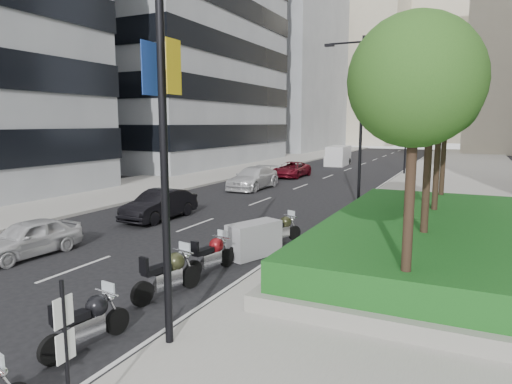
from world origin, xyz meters
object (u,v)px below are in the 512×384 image
Objects in this scene: lamp_post_1 at (358,114)px; motorcycle_3 at (169,274)px; car_b at (159,205)px; parking_sign at (66,353)px; motorcycle_2 at (88,321)px; car_c at (253,178)px; delivery_van at (338,156)px; car_d at (292,169)px; lamp_post_0 at (155,97)px; motorcycle_5 at (254,240)px; motorcycle_4 at (212,255)px; car_a at (28,238)px; lamp_post_2 at (405,118)px; motorcycle_6 at (282,229)px.

lamp_post_1 is 3.95× the size of motorcycle_3.
parking_sign is at bearing -56.05° from car_b.
lamp_post_1 is at bearing 41.83° from car_b.
car_c reaches higher than motorcycle_2.
car_c is 1.03× the size of delivery_van.
car_b is at bearing 51.79° from motorcycle_3.
motorcycle_3 is 27.84m from car_d.
parking_sign is 0.48× the size of car_c.
car_c reaches higher than car_d.
motorcycle_3 is at bearing 123.56° from lamp_post_0.
lamp_post_1 is 11.36m from motorcycle_5.
lamp_post_0 is 42.85m from delivery_van.
delivery_van is at bearing 89.37° from car_c.
delivery_van reaches higher than motorcycle_5.
motorcycle_2 is at bearing -167.58° from motorcycle_4.
delivery_van is (-6.68, 35.33, 0.37)m from motorcycle_5.
motorcycle_4 is at bearing -170.75° from motorcycle_5.
parking_sign reaches higher than car_b.
lamp_post_1 is at bearing 62.67° from car_a.
lamp_post_2 is at bearing 90.00° from lamp_post_0.
car_a is (-8.21, -13.67, -4.42)m from lamp_post_1.
car_c is at bearing -89.26° from car_d.
car_a is (-8.86, 6.33, -0.82)m from parking_sign.
delivery_van is (-6.86, 33.25, 0.43)m from motorcycle_6.
car_c is at bearing 110.07° from parking_sign.
lamp_post_2 reaches higher than car_d.
lamp_post_2 is at bearing 7.69° from motorcycle_4.
lamp_post_2 is 4.19× the size of motorcycle_5.
motorcycle_2 is at bearing -58.04° from car_b.
car_d is (-0.53, 19.09, -0.06)m from car_b.
lamp_post_1 is at bearing 91.88° from parking_sign.
motorcycle_2 is 0.99× the size of motorcycle_5.
motorcycle_4 is (-0.17, 5.18, 0.00)m from motorcycle_2.
lamp_post_1 is 1.91× the size of car_d.
delivery_van is at bearing 22.16° from motorcycle_3.
car_c is (-8.31, 4.53, -4.30)m from lamp_post_1.
motorcycle_2 is 1.00× the size of motorcycle_4.
lamp_post_1 is at bearing 3.58° from motorcycle_4.
motorcycle_5 is 0.57× the size of car_a.
parking_sign is (0.66, -3.00, -3.61)m from lamp_post_0.
motorcycle_5 reaches higher than motorcycle_3.
lamp_post_2 is 3.60× the size of parking_sign.
car_a is (-7.29, -5.36, 0.09)m from motorcycle_6.
motorcycle_6 is at bearing -11.54° from car_b.
lamp_post_1 is (0.00, 17.00, 0.00)m from lamp_post_0.
car_d reaches higher than motorcycle_3.
motorcycle_5 is at bearing -95.99° from lamp_post_1.
car_a is at bearing -94.11° from delivery_van.
car_a reaches higher than motorcycle_2.
lamp_post_2 is 38.18m from parking_sign.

